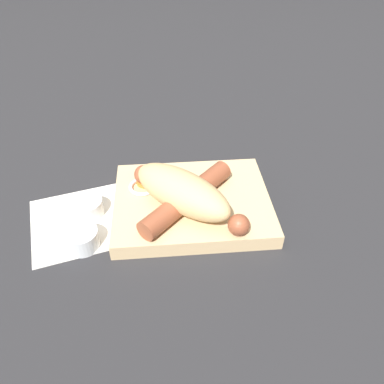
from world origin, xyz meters
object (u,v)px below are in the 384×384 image
Objects in this scene: food_tray at (192,203)px; sausage at (188,198)px; bread_roll at (182,191)px; condiment_cup_far at (83,240)px; condiment_cup_near at (88,209)px.

food_tray is 0.03m from sausage.
bread_roll reaches higher than food_tray.
sausage reaches higher than condiment_cup_far.
sausage reaches higher than condiment_cup_near.
food_tray is at bearing -130.77° from bread_roll.
bread_roll is 0.14m from condiment_cup_near.
bread_roll reaches higher than condiment_cup_far.
condiment_cup_near is (0.13, -0.02, -0.04)m from bread_roll.
sausage is at bearing -162.84° from condiment_cup_far.
condiment_cup_near is (0.14, -0.02, -0.03)m from sausage.
condiment_cup_far is (0.13, 0.04, -0.04)m from bread_roll.
condiment_cup_far is at bearing 22.14° from food_tray.
food_tray is 0.16m from condiment_cup_far.
food_tray is 0.15m from condiment_cup_near.
sausage is 3.49× the size of condiment_cup_far.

